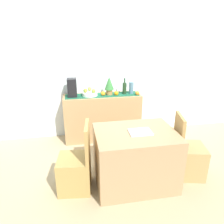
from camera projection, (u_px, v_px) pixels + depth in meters
The scene contains 19 objects.
ground_plane at pixel (116, 165), 3.28m from camera, with size 6.40×6.40×0.02m, color tan.
room_wall_rear at pixel (104, 65), 3.89m from camera, with size 6.40×0.06×2.70m, color silver.
sideboard_console at pixel (103, 117), 3.96m from camera, with size 1.40×0.42×0.85m, color tan.
table_runner at pixel (102, 95), 3.81m from camera, with size 1.31×0.32×0.01m, color #19563A.
fruit_bowl at pixel (90, 94), 3.76m from camera, with size 0.28×0.28×0.06m, color white.
apple_upper at pixel (85, 91), 3.72m from camera, with size 0.07×0.07×0.07m, color olive.
apple_front at pixel (90, 89), 3.82m from camera, with size 0.07×0.07×0.07m, color #8E9F3D.
apple_right at pixel (94, 91), 3.70m from camera, with size 0.07×0.07×0.07m, color #89AA3B.
wine_bottle at pixel (124, 88), 3.84m from camera, with size 0.07×0.07×0.30m.
coffee_maker at pixel (72, 88), 3.67m from camera, with size 0.16×0.18×0.32m, color black.
ceramic_vase at pixel (131, 88), 3.87m from camera, with size 0.08×0.08×0.22m, color slate.
potted_plant at pixel (109, 85), 3.77m from camera, with size 0.17×0.17×0.33m.
orange_loose_mid at pixel (137, 93), 3.81m from camera, with size 0.07×0.07×0.07m, color orange.
orange_loose_near_bowl at pixel (116, 93), 3.79m from camera, with size 0.08×0.08×0.08m, color orange.
orange_loose_end at pixel (103, 94), 3.77m from camera, with size 0.08×0.08×0.08m, color orange.
dining_table at pixel (135, 157), 2.79m from camera, with size 1.02×0.78×0.74m, color #A8825A.
open_book at pixel (140, 132), 2.64m from camera, with size 0.28×0.21×0.02m, color white.
chair_near_window at pixel (76, 170), 2.69m from camera, with size 0.45×0.45×0.90m.
chair_by_corner at pixel (188, 158), 2.96m from camera, with size 0.48×0.48×0.90m.
Camera 1 is at (-0.57, -2.73, 1.91)m, focal length 33.95 mm.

